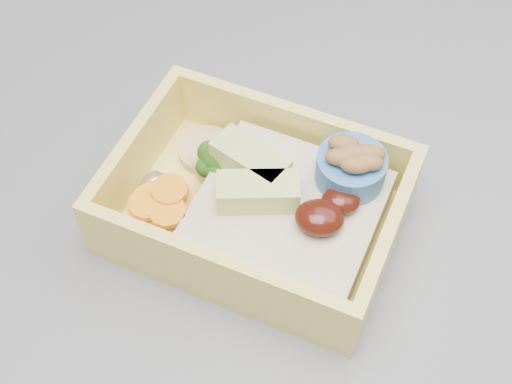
{
  "coord_description": "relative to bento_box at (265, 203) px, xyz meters",
  "views": [
    {
      "loc": [
        0.06,
        -0.22,
        1.29
      ],
      "look_at": [
        0.04,
        0.02,
        0.95
      ],
      "focal_mm": 50.0,
      "sensor_mm": 36.0,
      "label": 1
    }
  ],
  "objects": [
    {
      "name": "bento_box",
      "position": [
        0.0,
        0.0,
        0.0
      ],
      "size": [
        0.2,
        0.17,
        0.06
      ],
      "rotation": [
        0.0,
        0.0,
        -0.32
      ],
      "color": "#F1DA63",
      "rests_on": "island"
    }
  ]
}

